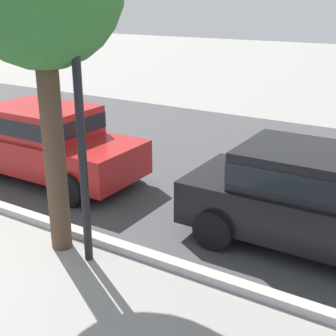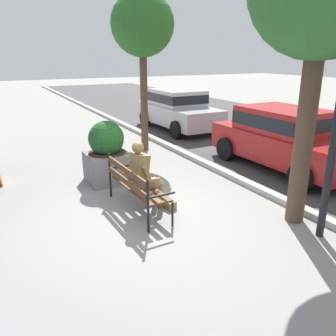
% 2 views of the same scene
% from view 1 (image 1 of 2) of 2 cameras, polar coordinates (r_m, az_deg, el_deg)
% --- Properties ---
extents(street_surface, '(60.00, 9.00, 0.01)m').
position_cam_1_polar(street_surface, '(12.02, -1.06, 2.29)').
color(street_surface, '#424244').
rests_on(street_surface, ground).
extents(curb_stone, '(60.00, 0.20, 0.12)m').
position_cam_1_polar(curb_stone, '(8.77, -17.70, -5.25)').
color(curb_stone, '#B2AFA8').
rests_on(curb_stone, ground).
extents(parked_car_red, '(4.11, 1.94, 1.56)m').
position_cam_1_polar(parked_car_red, '(10.19, -14.58, 3.28)').
color(parked_car_red, '#B21E1E').
rests_on(parked_car_red, ground).
extents(parked_car_black, '(4.11, 1.94, 1.56)m').
position_cam_1_polar(parked_car_black, '(7.40, 17.61, -3.40)').
color(parked_car_black, black).
rests_on(parked_car_black, ground).
extents(lamp_post, '(0.32, 0.32, 3.90)m').
position_cam_1_polar(lamp_post, '(6.30, -10.92, 9.51)').
color(lamp_post, black).
rests_on(lamp_post, ground).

